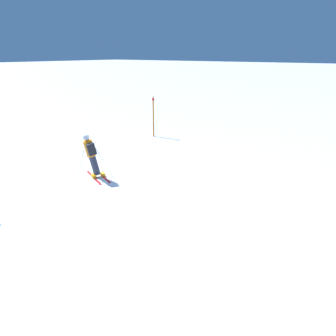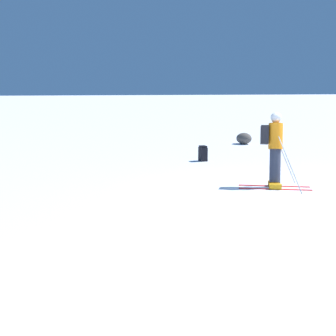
# 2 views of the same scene
# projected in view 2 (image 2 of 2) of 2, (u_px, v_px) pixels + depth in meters

# --- Properties ---
(ground_plane) EXTENTS (300.00, 300.00, 0.00)m
(ground_plane) POSITION_uv_depth(u_px,v_px,m) (293.00, 195.00, 10.31)
(ground_plane) COLOR white
(skier) EXTENTS (1.36, 1.72, 1.80)m
(skier) POSITION_uv_depth(u_px,v_px,m) (274.00, 145.00, 11.14)
(skier) COLOR red
(skier) RESTS_ON ground
(spare_backpack) EXTENTS (0.30, 0.22, 0.50)m
(spare_backpack) POSITION_uv_depth(u_px,v_px,m) (203.00, 153.00, 15.17)
(spare_backpack) COLOR black
(spare_backpack) RESTS_ON ground
(exposed_boulder_0) EXTENTS (0.73, 0.62, 0.47)m
(exposed_boulder_0) POSITION_uv_depth(u_px,v_px,m) (244.00, 138.00, 19.79)
(exposed_boulder_0) COLOR #4C4742
(exposed_boulder_0) RESTS_ON ground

